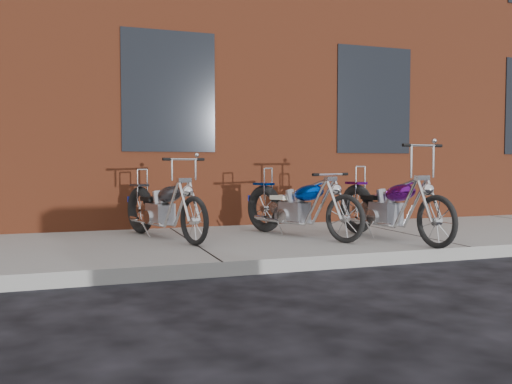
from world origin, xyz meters
name	(u,v)px	position (x,y,z in m)	size (l,w,h in m)	color
ground	(223,277)	(0.00, 0.00, 0.00)	(120.00, 120.00, 0.00)	black
sidewalk	(191,247)	(0.00, 1.50, 0.07)	(22.00, 3.00, 0.15)	gray
building_brick	(132,41)	(0.00, 8.00, 4.00)	(22.00, 10.00, 8.00)	brown
chopper_purple	(390,209)	(2.44, 0.83, 0.54)	(0.54, 2.14, 1.20)	black
chopper_blue	(299,209)	(1.45, 1.47, 0.53)	(0.90, 1.96, 0.91)	black
chopper_third	(163,210)	(-0.28, 1.88, 0.52)	(0.80, 1.97, 1.04)	black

